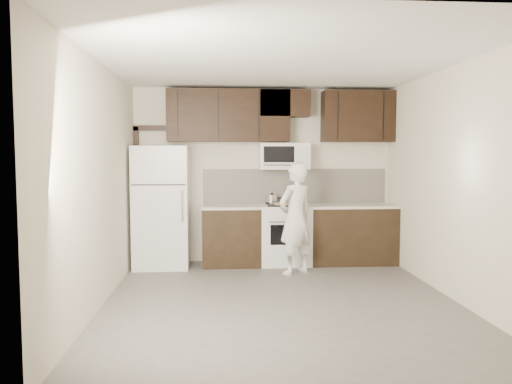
{
  "coord_description": "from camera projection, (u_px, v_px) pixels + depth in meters",
  "views": [
    {
      "loc": [
        -0.69,
        -5.57,
        1.68
      ],
      "look_at": [
        -0.22,
        0.9,
        1.19
      ],
      "focal_mm": 35.0,
      "sensor_mm": 36.0,
      "label": 1
    }
  ],
  "objects": [
    {
      "name": "floor",
      "position": [
        280.0,
        301.0,
        5.71
      ],
      "size": [
        4.5,
        4.5,
        0.0
      ],
      "primitive_type": "plane",
      "color": "#54514F",
      "rests_on": "ground"
    },
    {
      "name": "back_wall",
      "position": [
        263.0,
        175.0,
        7.85
      ],
      "size": [
        4.0,
        0.0,
        4.0
      ],
      "primitive_type": "plane",
      "rotation": [
        1.57,
        0.0,
        0.0
      ],
      "color": "beige",
      "rests_on": "ground"
    },
    {
      "name": "ceiling",
      "position": [
        281.0,
        62.0,
        5.51
      ],
      "size": [
        4.5,
        4.5,
        0.0
      ],
      "primitive_type": "plane",
      "rotation": [
        3.14,
        0.0,
        0.0
      ],
      "color": "white",
      "rests_on": "back_wall"
    },
    {
      "name": "counter_run",
      "position": [
        304.0,
        234.0,
        7.65
      ],
      "size": [
        2.95,
        0.64,
        0.91
      ],
      "color": "black",
      "rests_on": "floor"
    },
    {
      "name": "stove",
      "position": [
        285.0,
        234.0,
        7.63
      ],
      "size": [
        0.76,
        0.66,
        0.94
      ],
      "color": "white",
      "rests_on": "floor"
    },
    {
      "name": "backsplash",
      "position": [
        295.0,
        186.0,
        7.89
      ],
      "size": [
        2.9,
        0.02,
        0.54
      ],
      "primitive_type": "cube",
      "color": "beige",
      "rests_on": "counter_run"
    },
    {
      "name": "upper_cabinets",
      "position": [
        278.0,
        115.0,
        7.62
      ],
      "size": [
        3.48,
        0.35,
        0.78
      ],
      "color": "black",
      "rests_on": "back_wall"
    },
    {
      "name": "microwave",
      "position": [
        284.0,
        156.0,
        7.66
      ],
      "size": [
        0.76,
        0.42,
        0.4
      ],
      "color": "white",
      "rests_on": "upper_cabinets"
    },
    {
      "name": "refrigerator",
      "position": [
        162.0,
        207.0,
        7.41
      ],
      "size": [
        0.8,
        0.76,
        1.8
      ],
      "color": "white",
      "rests_on": "floor"
    },
    {
      "name": "door_trim",
      "position": [
        140.0,
        182.0,
        7.68
      ],
      "size": [
        0.5,
        0.08,
        2.12
      ],
      "color": "black",
      "rests_on": "floor"
    },
    {
      "name": "saucepan",
      "position": [
        272.0,
        199.0,
        7.73
      ],
      "size": [
        0.32,
        0.19,
        0.18
      ],
      "color": "silver",
      "rests_on": "stove"
    },
    {
      "name": "baking_tray",
      "position": [
        282.0,
        205.0,
        7.44
      ],
      "size": [
        0.45,
        0.36,
        0.02
      ],
      "primitive_type": "cube",
      "rotation": [
        0.0,
        0.0,
        -0.12
      ],
      "color": "black",
      "rests_on": "counter_run"
    },
    {
      "name": "pizza",
      "position": [
        282.0,
        204.0,
        7.44
      ],
      "size": [
        0.32,
        0.32,
        0.02
      ],
      "primitive_type": "cylinder",
      "rotation": [
        0.0,
        0.0,
        -0.12
      ],
      "color": "tan",
      "rests_on": "baking_tray"
    },
    {
      "name": "person",
      "position": [
        295.0,
        218.0,
        6.97
      ],
      "size": [
        0.68,
        0.64,
        1.57
      ],
      "primitive_type": "imported",
      "rotation": [
        0.0,
        0.0,
        3.76
      ],
      "color": "white",
      "rests_on": "floor"
    }
  ]
}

